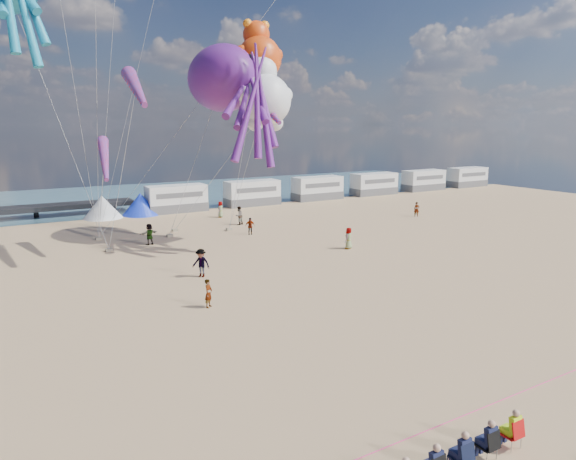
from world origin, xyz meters
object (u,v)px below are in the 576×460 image
Objects in this scene: kite_teddy_orange at (259,59)px; windsock_right at (104,159)px; beachgoer_3 at (250,226)px; beachgoer_6 at (221,209)px; motorhome_1 at (252,193)px; sandbag_d at (175,230)px; motorhome_5 at (467,177)px; tent_white at (102,207)px; tent_blue at (141,204)px; spectator_row at (461,451)px; beachgoer_0 at (349,238)px; windsock_left at (136,88)px; beachgoer_5 at (417,209)px; beachgoer_1 at (239,216)px; sandbag_a at (109,250)px; sandbag_c at (229,229)px; windsock_mid at (266,108)px; sandbag_e at (99,238)px; standing_person at (209,293)px; beachgoer_4 at (149,234)px; kite_panda at (265,100)px; motorhome_4 at (424,180)px; motorhome_3 at (374,184)px; motorhome_0 at (176,199)px; kite_octopus_purple at (223,78)px; beachgoer_2 at (201,263)px; motorhome_2 at (317,188)px; sandbag_b at (170,235)px.

windsock_right is at bearing 164.57° from kite_teddy_orange.
beachgoer_6 is at bearing 107.10° from beachgoer_3.
sandbag_d is at bearing -141.67° from motorhome_1.
motorhome_5 is 55.50m from tent_white.
tent_white is 17.97m from beachgoer_3.
tent_blue is 0.66× the size of spectator_row.
spectator_row is 33.04m from beachgoer_3.
windsock_left reaches higher than beachgoer_0.
windsock_left reaches higher than beachgoer_5.
tent_white is at bearing -68.14° from beachgoer_1.
sandbag_a is 1.00× the size of sandbag_c.
windsock_mid is at bearing -73.53° from tent_blue.
tent_white is 8.00× the size of sandbag_e.
standing_person is 27.43m from beachgoer_6.
beachgoer_4 is at bearing -147.06° from beachgoer_5.
sandbag_a is 0.09× the size of windsock_right.
standing_person is 19.32m from kite_panda.
motorhome_3 is at bearing 180.00° from motorhome_4.
windsock_mid is at bearing -113.10° from motorhome_1.
motorhome_0 is 13.20× the size of sandbag_a.
kite_teddy_orange is 14.70m from windsock_right.
kite_octopus_purple reaches higher than kite_teddy_orange.
motorhome_0 is 21.50m from kite_teddy_orange.
sandbag_c is (7.62, 12.72, -0.82)m from beachgoer_2.
motorhome_2 reaches higher than tent_blue.
kite_panda is at bearing 34.67° from beachgoer_6.
beachgoer_3 is 0.87× the size of beachgoer_4.
tent_white is 25.26m from beachgoer_2.
motorhome_3 is 32.84m from beachgoer_0.
motorhome_1 is 28.50m from motorhome_4.
motorhome_1 is 3.57× the size of beachgoer_2.
beachgoer_2 reaches higher than beachgoer_0.
kite_panda is (-4.38, 5.59, 10.69)m from beachgoer_0.
kite_octopus_purple reaches higher than motorhome_4.
motorhome_3 is 13.20× the size of sandbag_a.
beachgoer_3 is at bearing 52.87° from beachgoer_1.
motorhome_4 is 51.42m from beachgoer_2.
windsock_mid is (10.04, 12.06, 10.15)m from standing_person.
beachgoer_2 is 1.19× the size of beachgoer_5.
tent_blue is (4.00, 0.00, 0.00)m from tent_white.
beachgoer_6 is (0.07, 4.70, -0.06)m from beachgoer_1.
sandbag_c is (9.33, 18.24, -0.67)m from standing_person.
beachgoer_3 is 0.25× the size of kite_teddy_orange.
motorhome_4 is 9.50m from motorhome_5.
beachgoer_5 is (21.08, -15.95, -0.72)m from motorhome_0.
beachgoer_6 is 3.39× the size of sandbag_b.
standing_person reaches higher than beachgoer_3.
tent_white reaches higher than beachgoer_6.
motorhome_0 is 4.32× the size of beachgoer_3.
beachgoer_2 is at bearing 13.81° from beachgoer_6.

